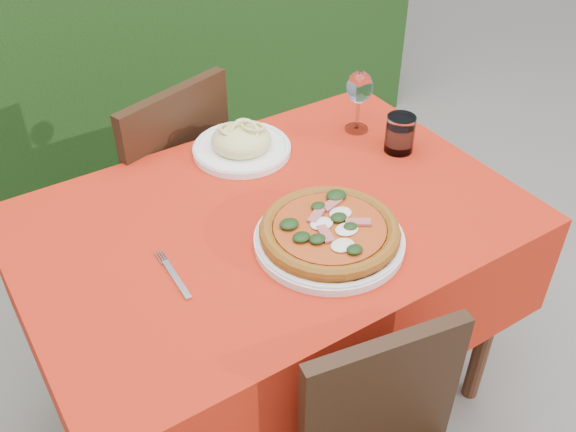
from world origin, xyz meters
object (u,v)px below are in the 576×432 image
pizza_plate (329,233)px  water_glass (400,135)px  wine_glass (359,90)px  chair_far (164,186)px  fork (177,279)px  pasta_plate (242,144)px

pizza_plate → water_glass: (0.41, 0.23, 0.02)m
pizza_plate → water_glass: size_ratio=3.32×
water_glass → wine_glass: (-0.03, 0.16, 0.09)m
chair_far → fork: bearing=53.5°
water_glass → chair_far: bearing=135.9°
pasta_plate → wine_glass: wine_glass is taller
fork → pizza_plate: bearing=-10.6°
pizza_plate → wine_glass: size_ratio=1.90×
pasta_plate → pizza_plate: bearing=-93.0°
chair_far → pizza_plate: chair_far is taller
chair_far → wine_glass: bearing=127.4°
pizza_plate → fork: pizza_plate is taller
chair_far → fork: (-0.24, -0.67, 0.24)m
wine_glass → pizza_plate: bearing=-134.4°
pasta_plate → wine_glass: bearing=-12.4°
water_glass → wine_glass: bearing=101.2°
fork → wine_glass: bearing=24.6°
chair_far → wine_glass: wine_glass is taller
pasta_plate → fork: 0.55m
wine_glass → fork: bearing=-157.6°
pizza_plate → fork: size_ratio=1.90×
pizza_plate → pasta_plate: 0.47m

